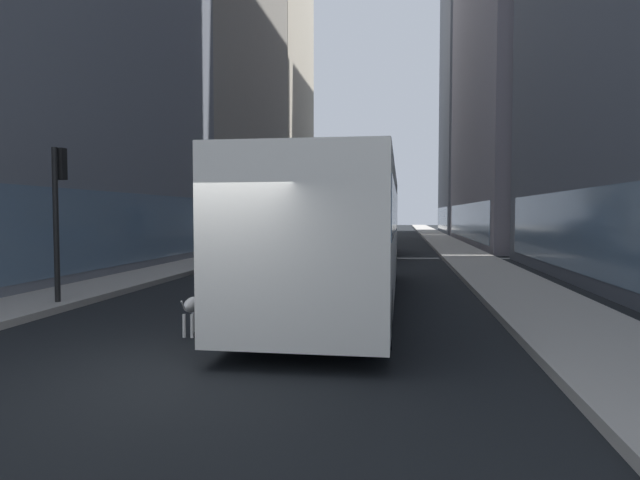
# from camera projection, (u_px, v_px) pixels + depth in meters

# --- Properties ---
(ground_plane) EXTENTS (120.00, 120.00, 0.00)m
(ground_plane) POSITION_uv_depth(u_px,v_px,m) (367.00, 241.00, 41.82)
(ground_plane) COLOR black
(sidewalk_left) EXTENTS (2.40, 110.00, 0.15)m
(sidewalk_left) POSITION_uv_depth(u_px,v_px,m) (295.00, 239.00, 42.66)
(sidewalk_left) COLOR #9E9991
(sidewalk_left) RESTS_ON ground
(sidewalk_right) EXTENTS (2.40, 110.00, 0.15)m
(sidewalk_right) POSITION_uv_depth(u_px,v_px,m) (442.00, 240.00, 40.96)
(sidewalk_right) COLOR #9E9991
(sidewalk_right) RESTS_ON ground
(building_left_mid) EXTENTS (9.02, 20.09, 25.28)m
(building_left_mid) POSITION_uv_depth(u_px,v_px,m) (196.00, 66.00, 38.27)
(building_left_mid) COLOR gray
(building_left_mid) RESTS_ON ground
(building_left_far) EXTENTS (8.42, 14.69, 39.91)m
(building_left_far) POSITION_uv_depth(u_px,v_px,m) (263.00, 44.00, 56.65)
(building_left_far) COLOR #B2A893
(building_left_far) RESTS_ON ground
(building_right_far) EXTENTS (9.63, 14.62, 40.46)m
(building_right_far) POSITION_uv_depth(u_px,v_px,m) (490.00, 44.00, 57.23)
(building_right_far) COLOR slate
(building_right_far) RESTS_ON ground
(transit_bus) EXTENTS (2.78, 11.53, 3.05)m
(transit_bus) POSITION_uv_depth(u_px,v_px,m) (340.00, 227.00, 12.51)
(transit_bus) COLOR silver
(transit_bus) RESTS_ON ground
(car_black_suv) EXTENTS (1.73, 4.21, 1.62)m
(car_black_suv) POSITION_uv_depth(u_px,v_px,m) (353.00, 230.00, 43.28)
(car_black_suv) COLOR black
(car_black_suv) RESTS_ON ground
(car_blue_hatchback) EXTENTS (1.71, 3.97, 1.62)m
(car_blue_hatchback) POSITION_uv_depth(u_px,v_px,m) (343.00, 227.00, 50.40)
(car_blue_hatchback) COLOR #4C6BB7
(car_blue_hatchback) RESTS_ON ground
(car_grey_wagon) EXTENTS (1.94, 4.04, 1.62)m
(car_grey_wagon) POSITION_uv_depth(u_px,v_px,m) (252.00, 249.00, 19.65)
(car_grey_wagon) COLOR slate
(car_grey_wagon) RESTS_ON ground
(box_truck) EXTENTS (2.30, 7.50, 3.05)m
(box_truck) POSITION_uv_depth(u_px,v_px,m) (373.00, 222.00, 27.28)
(box_truck) COLOR #19519E
(box_truck) RESTS_ON ground
(dalmatian_dog) EXTENTS (0.22, 0.96, 0.72)m
(dalmatian_dog) POSITION_uv_depth(u_px,v_px,m) (194.00, 305.00, 9.34)
(dalmatian_dog) COLOR white
(dalmatian_dog) RESTS_ON ground
(traffic_light_near) EXTENTS (0.24, 0.40, 3.40)m
(traffic_light_near) POSITION_uv_depth(u_px,v_px,m) (58.00, 198.00, 11.86)
(traffic_light_near) COLOR black
(traffic_light_near) RESTS_ON sidewalk_left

